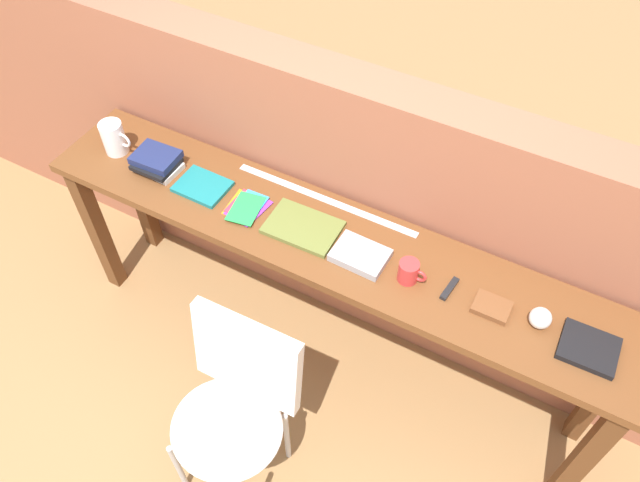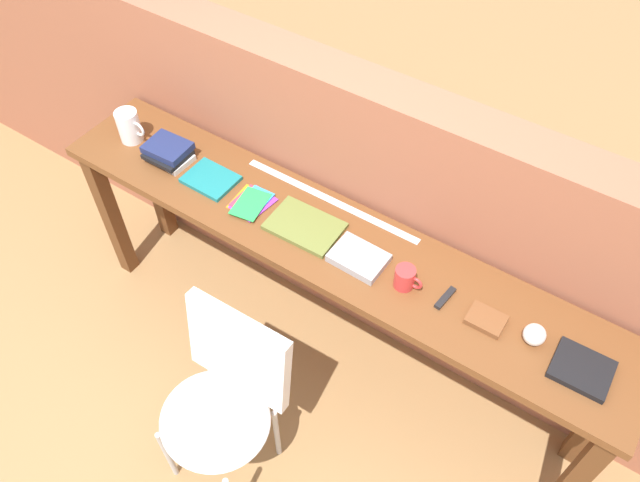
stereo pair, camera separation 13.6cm
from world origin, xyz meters
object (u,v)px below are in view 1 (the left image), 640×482
object	(u,v)px
magazine_cycling	(203,186)
pamphlet_pile_colourful	(246,207)
book_stack_leftmost	(157,162)
leather_journal_brown	(492,307)
chair_white_moulded	(234,404)
book_repair_rightmost	(589,348)
multitool_folded	(450,289)
sports_ball_small	(540,318)
book_open_centre	(303,227)
pitcher_white	(114,138)
mug	(409,272)

from	to	relation	value
magazine_cycling	pamphlet_pile_colourful	xyz separation A→B (m)	(0.22, -0.01, -0.00)
book_stack_leftmost	pamphlet_pile_colourful	xyz separation A→B (m)	(0.46, -0.01, -0.03)
pamphlet_pile_colourful	leather_journal_brown	bearing A→B (deg)	0.19
chair_white_moulded	book_repair_rightmost	xyz separation A→B (m)	(1.07, 0.62, 0.37)
book_repair_rightmost	multitool_folded	bearing A→B (deg)	177.40
book_stack_leftmost	sports_ball_small	size ratio (longest dim) A/B	2.55
leather_journal_brown	book_open_centre	bearing A→B (deg)	178.98
book_stack_leftmost	pamphlet_pile_colourful	bearing A→B (deg)	-1.54
chair_white_moulded	pitcher_white	world-z (taller)	pitcher_white
book_open_centre	multitool_folded	size ratio (longest dim) A/B	2.62
magazine_cycling	multitool_folded	world-z (taller)	magazine_cycling
mug	multitool_folded	xyz separation A→B (m)	(0.15, 0.03, -0.04)
chair_white_moulded	magazine_cycling	size ratio (longest dim) A/B	4.19
chair_white_moulded	pitcher_white	distance (m)	1.25
book_open_centre	book_repair_rightmost	world-z (taller)	book_repair_rightmost
chair_white_moulded	book_open_centre	size ratio (longest dim) A/B	3.09
leather_journal_brown	book_repair_rightmost	world-z (taller)	same
pamphlet_pile_colourful	sports_ball_small	xyz separation A→B (m)	(1.20, 0.02, 0.03)
pamphlet_pile_colourful	book_repair_rightmost	size ratio (longest dim) A/B	1.03
pitcher_white	multitool_folded	world-z (taller)	pitcher_white
pitcher_white	magazine_cycling	world-z (taller)	pitcher_white
pitcher_white	book_open_centre	world-z (taller)	pitcher_white
book_open_centre	sports_ball_small	bearing A→B (deg)	-0.86
mug	pamphlet_pile_colourful	bearing A→B (deg)	178.68
multitool_folded	sports_ball_small	bearing A→B (deg)	1.79
book_stack_leftmost	multitool_folded	xyz separation A→B (m)	(1.33, -0.00, -0.03)
multitool_folded	leather_journal_brown	world-z (taller)	leather_journal_brown
chair_white_moulded	pamphlet_pile_colourful	bearing A→B (deg)	116.23
chair_white_moulded	mug	xyz separation A→B (m)	(0.41, 0.60, 0.40)
mug	chair_white_moulded	bearing A→B (deg)	-124.53
pitcher_white	book_stack_leftmost	bearing A→B (deg)	-1.36
leather_journal_brown	book_stack_leftmost	bearing A→B (deg)	179.21
magazine_cycling	book_open_centre	bearing A→B (deg)	1.02
mug	multitool_folded	world-z (taller)	mug
pitcher_white	book_open_centre	distance (m)	0.95
book_open_centre	mug	xyz separation A→B (m)	(0.46, -0.03, 0.04)
pamphlet_pile_colourful	mug	bearing A→B (deg)	-1.32
book_open_centre	sports_ball_small	distance (m)	0.94
multitool_folded	book_repair_rightmost	bearing A→B (deg)	-1.20
chair_white_moulded	pamphlet_pile_colourful	world-z (taller)	pamphlet_pile_colourful
pamphlet_pile_colourful	pitcher_white	bearing A→B (deg)	178.52
magazine_cycling	leather_journal_brown	size ratio (longest dim) A/B	1.64
book_stack_leftmost	multitool_folded	world-z (taller)	book_stack_leftmost
pamphlet_pile_colourful	book_repair_rightmost	world-z (taller)	book_repair_rightmost
book_stack_leftmost	magazine_cycling	distance (m)	0.24
leather_journal_brown	book_repair_rightmost	distance (m)	0.34
book_repair_rightmost	pamphlet_pile_colourful	bearing A→B (deg)	178.58
chair_white_moulded	pamphlet_pile_colourful	xyz separation A→B (m)	(-0.31, 0.62, 0.36)
magazine_cycling	sports_ball_small	bearing A→B (deg)	1.16
multitool_folded	book_repair_rightmost	world-z (taller)	book_repair_rightmost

